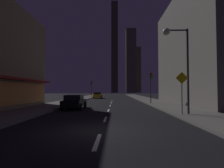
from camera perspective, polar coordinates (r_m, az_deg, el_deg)
ground_plane at (r=40.85m, az=0.19°, el=-4.79°), size 78.00×136.00×0.10m
sidewalk_right at (r=41.32m, az=9.97°, el=-4.55°), size 4.00×76.00×0.15m
sidewalk_left at (r=41.55m, az=-9.54°, el=-4.54°), size 4.00×76.00×0.15m
lane_marking_center at (r=19.90m, az=-0.84°, el=-7.56°), size 0.16×28.20×0.01m
building_apartment_right at (r=28.94m, az=30.09°, el=9.56°), size 11.00×20.00×15.20m
skyscraper_distant_tall at (r=143.88m, az=0.83°, el=11.50°), size 5.12×8.49×71.09m
skyscraper_distant_mid at (r=143.14m, az=6.06°, el=7.31°), size 7.80×7.63×50.17m
skyscraper_distant_short at (r=162.21m, az=7.90°, el=4.45°), size 6.52×8.10×40.25m
car_parked_near at (r=19.11m, az=-11.87°, el=-5.53°), size 1.98×4.24×1.45m
car_parked_far at (r=42.83m, az=-4.60°, el=-3.59°), size 1.98×4.24×1.45m
fire_hydrant_far_left at (r=29.73m, az=-11.69°, el=-4.81°), size 0.42×0.30×0.65m
traffic_light_near_right at (r=24.96m, az=12.27°, el=0.94°), size 0.32×0.48×4.20m
traffic_light_far_left at (r=45.93m, az=-6.59°, el=-0.42°), size 0.32×0.48×4.20m
street_lamp_right at (r=14.83m, az=19.90°, el=10.32°), size 1.96×0.56×6.58m
pedestrian_crossing_sign at (r=14.24m, az=21.34°, el=-1.52°), size 0.91×0.08×3.15m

